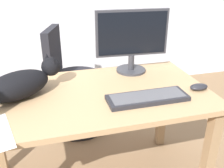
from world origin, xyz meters
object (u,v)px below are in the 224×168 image
monitor (132,39)px  keyboard (147,98)px  cat (22,83)px  office_chair (72,88)px  computer_mouse (199,87)px

monitor → keyboard: bearing=-97.1°
keyboard → cat: cat is taller
office_chair → monitor: (0.37, -0.49, 0.54)m
monitor → computer_mouse: 0.52m
keyboard → monitor: bearing=82.9°
keyboard → computer_mouse: 0.34m
office_chair → cat: office_chair is taller
office_chair → computer_mouse: bearing=-53.2°
keyboard → computer_mouse: (0.34, 0.04, 0.00)m
monitor → office_chair: bearing=126.9°
office_chair → computer_mouse: (0.65, -0.87, 0.33)m
office_chair → computer_mouse: size_ratio=8.29×
office_chair → cat: (-0.33, -0.69, 0.39)m
office_chair → keyboard: 1.02m
office_chair → keyboard: office_chair is taller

